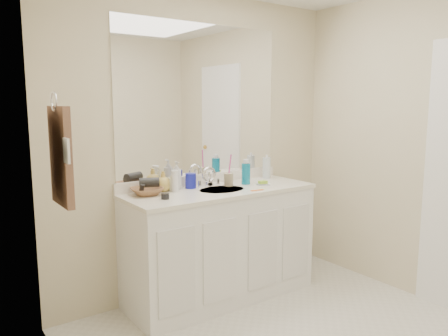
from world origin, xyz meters
name	(u,v)px	position (x,y,z in m)	size (l,w,h in m)	color
wall_back	(201,145)	(0.00, 1.30, 1.20)	(2.60, 0.02, 2.40)	beige
wall_left	(101,189)	(-1.30, 0.00, 1.20)	(0.02, 2.60, 2.40)	beige
wall_right	(442,149)	(1.30, 0.00, 1.20)	(0.02, 2.60, 2.40)	beige
vanity_cabinet	(220,245)	(0.00, 1.02, 0.42)	(1.50, 0.55, 0.85)	white
countertop	(220,191)	(0.00, 1.02, 0.86)	(1.52, 0.57, 0.03)	white
backsplash	(202,179)	(0.00, 1.29, 0.92)	(1.52, 0.03, 0.08)	white
sink_basin	(222,191)	(0.00, 1.00, 0.87)	(0.37, 0.37, 0.02)	#BDB4A6
faucet	(209,179)	(0.00, 1.18, 0.94)	(0.02, 0.02, 0.11)	silver
mirror	(201,100)	(0.00, 1.29, 1.56)	(1.48, 0.01, 1.20)	white
blue_mug	(191,181)	(-0.17, 1.18, 0.94)	(0.09, 0.09, 0.12)	#181CA5
tan_cup	(229,180)	(0.13, 1.09, 0.93)	(0.08, 0.08, 0.10)	tan
toothbrush	(230,167)	(0.14, 1.09, 1.03)	(0.01, 0.01, 0.21)	#DC39A5
mouthwash_bottle	(246,174)	(0.29, 1.07, 0.96)	(0.07, 0.07, 0.17)	#0D789F
clear_pump_bottle	(267,168)	(0.60, 1.18, 0.97)	(0.07, 0.07, 0.19)	silver
soap_dish	(263,184)	(0.37, 0.95, 0.89)	(0.09, 0.07, 0.01)	silver
green_soap	(263,182)	(0.37, 0.95, 0.90)	(0.07, 0.05, 0.02)	#9CCF32
orange_comb	(257,190)	(0.20, 0.81, 0.88)	(0.11, 0.02, 0.00)	orange
dark_jar	(165,196)	(-0.52, 0.95, 0.90)	(0.06, 0.06, 0.04)	black
extra_white_bottle	(175,181)	(-0.34, 1.13, 0.96)	(0.05, 0.05, 0.16)	white
soap_bottle_white	(177,175)	(-0.28, 1.22, 0.99)	(0.08, 0.08, 0.21)	silver
soap_bottle_cream	(172,181)	(-0.33, 1.18, 0.96)	(0.07, 0.07, 0.15)	beige
soap_bottle_yellow	(163,181)	(-0.40, 1.20, 0.96)	(0.12, 0.12, 0.15)	#D8B654
wicker_basket	(147,191)	(-0.56, 1.15, 0.91)	(0.22, 0.22, 0.06)	brown
hair_dryer	(149,182)	(-0.54, 1.15, 0.97)	(0.07, 0.07, 0.14)	black
towel_ring	(54,101)	(-1.27, 0.77, 1.55)	(0.11, 0.11, 0.01)	silver
hand_towel	(61,156)	(-1.25, 0.77, 1.25)	(0.04, 0.32, 0.55)	brown
switch_plate	(66,151)	(-1.27, 0.57, 1.30)	(0.01, 0.09, 0.13)	white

